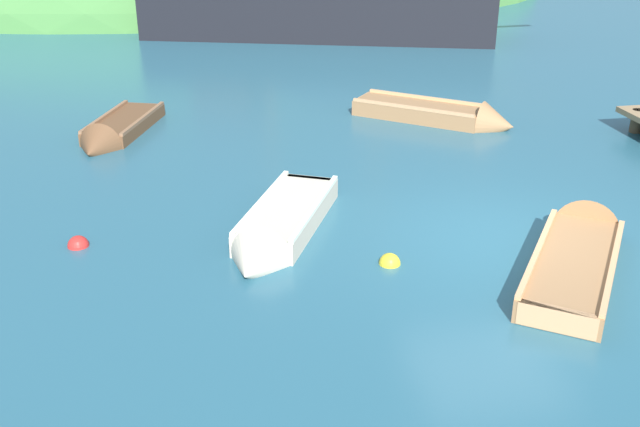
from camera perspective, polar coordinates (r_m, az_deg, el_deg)
name	(u,v)px	position (r m, az deg, el deg)	size (l,w,h in m)	color
ground_plane	(499,240)	(11.81, 13.69, -2.03)	(120.00, 120.00, 0.00)	#285B70
sailing_ship	(314,17)	(27.46, -0.47, 15.00)	(14.86, 6.91, 12.41)	black
rowboat_center	(115,134)	(16.78, -15.58, 5.97)	(1.95, 3.31, 0.93)	brown
rowboat_portside	(578,254)	(11.48, 19.36, -2.98)	(3.02, 3.66, 1.03)	#9E7047
rowboat_near_dock	(279,231)	(11.53, -3.20, -1.36)	(2.33, 3.46, 0.93)	beige
rowboat_far	(442,117)	(17.49, 9.42, 7.41)	(3.57, 3.13, 0.98)	#9E7047
buoy_red	(78,246)	(11.89, -18.20, -2.40)	(0.33, 0.33, 0.33)	red
buoy_yellow	(390,264)	(10.84, 5.41, -3.89)	(0.32, 0.32, 0.32)	yellow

